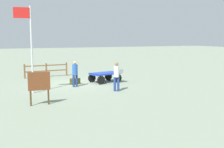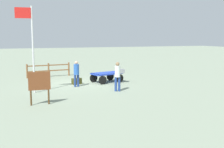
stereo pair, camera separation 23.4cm
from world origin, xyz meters
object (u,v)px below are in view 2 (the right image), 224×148
at_px(suitcase_olive, 77,81).
at_px(flagpole, 31,42).
at_px(suitcase_maroon, 120,71).
at_px(luggage_cart, 106,75).
at_px(worker_trailing, 76,72).
at_px(signboard, 39,83).
at_px(worker_lead, 118,75).

relative_size(suitcase_olive, flagpole, 0.14).
height_order(suitcase_maroon, suitcase_olive, suitcase_maroon).
bearing_deg(suitcase_olive, luggage_cart, 179.77).
relative_size(suitcase_maroon, suitcase_olive, 0.78).
xyz_separation_m(worker_trailing, signboard, (2.73, 3.88, 0.07)).
xyz_separation_m(suitcase_maroon, worker_trailing, (3.09, 0.29, 0.13)).
bearing_deg(suitcase_olive, flagpole, 31.61).
xyz_separation_m(suitcase_olive, flagpole, (2.99, 1.84, 2.62)).
bearing_deg(luggage_cart, worker_lead, 80.73).
height_order(suitcase_olive, worker_lead, worker_lead).
bearing_deg(signboard, suitcase_maroon, -144.36).
height_order(worker_lead, worker_trailing, worker_lead).
distance_m(luggage_cart, flagpole, 5.89).
distance_m(flagpole, signboard, 3.46).
bearing_deg(flagpole, suitcase_olive, -148.39).
height_order(suitcase_olive, worker_trailing, worker_trailing).
xyz_separation_m(suitcase_maroon, flagpole, (5.85, 1.24, 2.02)).
xyz_separation_m(luggage_cart, suitcase_maroon, (-0.77, 0.60, 0.32)).
distance_m(suitcase_maroon, flagpole, 6.31).
bearing_deg(flagpole, signboard, 90.58).
distance_m(luggage_cart, suitcase_maroon, 1.03).
height_order(luggage_cart, worker_lead, worker_lead).
height_order(worker_lead, signboard, worker_lead).
bearing_deg(worker_lead, worker_trailing, -51.87).
height_order(worker_trailing, flagpole, flagpole).
bearing_deg(luggage_cart, signboard, 43.38).
height_order(luggage_cart, signboard, signboard).
xyz_separation_m(luggage_cart, suitcase_olive, (2.08, -0.01, -0.28)).
distance_m(suitcase_olive, worker_lead, 3.63).
distance_m(luggage_cart, signboard, 6.96).
relative_size(worker_lead, flagpole, 0.35).
bearing_deg(flagpole, suitcase_maroon, -168.05).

